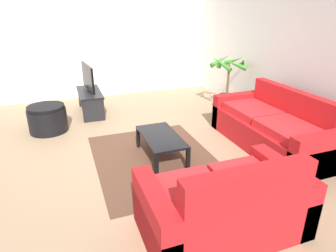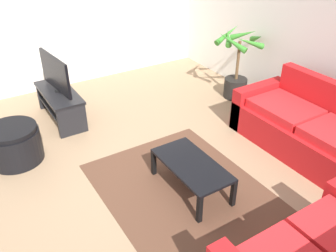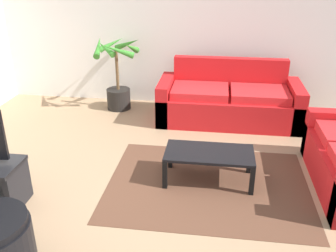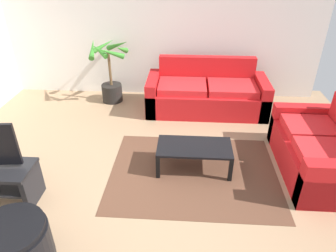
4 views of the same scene
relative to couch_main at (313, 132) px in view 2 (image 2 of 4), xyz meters
name	(u,v)px [view 2 (image 2 of 4)]	position (x,y,z in m)	size (l,w,h in m)	color
ground_plane	(126,174)	(-0.87, -2.28, -0.30)	(6.60, 6.60, 0.00)	#937556
wall_back	(311,28)	(-0.87, 0.72, 1.05)	(6.00, 0.06, 2.70)	silver
wall_left	(40,12)	(-3.87, -2.28, 1.05)	(0.06, 6.00, 2.70)	silver
couch_main	(313,132)	(0.00, 0.00, 0.00)	(2.11, 0.90, 0.90)	red
tv_stand	(60,101)	(-2.62, -2.51, 0.00)	(1.10, 0.45, 0.47)	black
tv	(55,73)	(-2.62, -2.50, 0.46)	(0.91, 0.14, 0.55)	black
coffee_table	(192,167)	(-0.23, -1.77, 0.01)	(0.97, 0.50, 0.36)	black
area_rug	(184,191)	(-0.23, -1.87, -0.30)	(2.20, 1.70, 0.01)	#513323
potted_palm	(237,70)	(-1.80, 0.26, 0.19)	(0.75, 0.78, 1.18)	black
ottoman	(14,144)	(-1.89, -3.33, -0.06)	(0.66, 0.66, 0.48)	black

